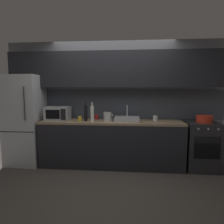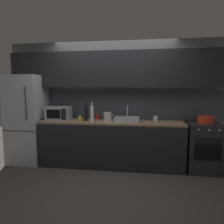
% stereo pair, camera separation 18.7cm
% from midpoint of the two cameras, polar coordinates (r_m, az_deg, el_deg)
% --- Properties ---
extents(ground_plane, '(10.00, 10.00, 0.00)m').
position_cam_midpoint_polar(ground_plane, '(3.41, -0.81, -20.02)').
color(ground_plane, '#3D3833').
extents(back_wall, '(4.50, 0.44, 2.50)m').
position_cam_midpoint_polar(back_wall, '(4.24, 1.65, 6.83)').
color(back_wall, slate).
rests_on(back_wall, ground).
extents(counter_run, '(2.76, 0.60, 0.90)m').
position_cam_midpoint_polar(counter_run, '(4.09, 1.13, -8.73)').
color(counter_run, black).
rests_on(counter_run, ground).
extents(refrigerator, '(0.68, 0.69, 1.79)m').
position_cam_midpoint_polar(refrigerator, '(4.55, -21.42, -1.89)').
color(refrigerator, '#B7BABF').
rests_on(refrigerator, ground).
extents(oven_range, '(0.60, 0.62, 0.90)m').
position_cam_midpoint_polar(oven_range, '(4.25, 25.09, -8.77)').
color(oven_range, '#232326').
rests_on(oven_range, ground).
extents(microwave, '(0.46, 0.35, 0.27)m').
position_cam_midpoint_polar(microwave, '(4.26, -13.37, -0.28)').
color(microwave, '#A8AAAF').
rests_on(microwave, counter_run).
extents(sink_basin, '(0.48, 0.38, 0.30)m').
position_cam_midpoint_polar(sink_basin, '(4.00, 5.52, -1.93)').
color(sink_basin, '#ADAFB5').
rests_on(sink_basin, counter_run).
extents(kettle, '(0.19, 0.16, 0.20)m').
position_cam_midpoint_polar(kettle, '(4.01, 0.08, -1.22)').
color(kettle, '#B7BABF').
rests_on(kettle, counter_run).
extents(wine_bottle_white, '(0.07, 0.07, 0.38)m').
position_cam_midpoint_polar(wine_bottle_white, '(3.86, -4.24, -0.45)').
color(wine_bottle_white, silver).
rests_on(wine_bottle_white, counter_run).
extents(wine_bottle_dark, '(0.07, 0.07, 0.37)m').
position_cam_midpoint_polar(wine_bottle_dark, '(4.00, -5.97, -0.28)').
color(wine_bottle_dark, black).
rests_on(wine_bottle_dark, counter_run).
extents(mug_clear, '(0.09, 0.09, 0.10)m').
position_cam_midpoint_polar(mug_clear, '(4.07, 13.38, -1.80)').
color(mug_clear, silver).
rests_on(mug_clear, counter_run).
extents(mug_yellow, '(0.07, 0.07, 0.10)m').
position_cam_midpoint_polar(mug_yellow, '(4.03, -7.60, -1.79)').
color(mug_yellow, gold).
rests_on(mug_yellow, counter_run).
extents(mug_red, '(0.08, 0.08, 0.10)m').
position_cam_midpoint_polar(mug_red, '(4.21, -2.91, -1.33)').
color(mug_red, '#A82323').
rests_on(mug_red, counter_run).
extents(cooking_pot, '(0.30, 0.30, 0.13)m').
position_cam_midpoint_polar(cooking_pot, '(4.16, 25.88, -1.91)').
color(cooking_pot, red).
rests_on(cooking_pot, oven_range).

